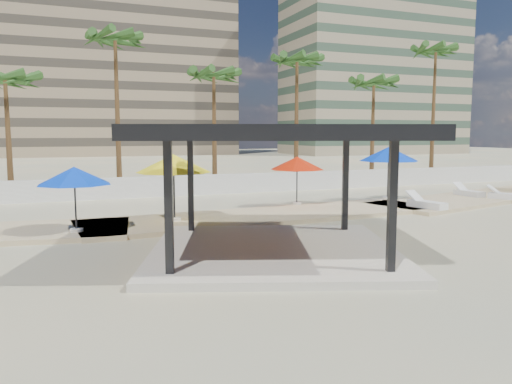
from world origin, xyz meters
The scene contains 19 objects.
ground centered at (0.00, 0.00, 0.00)m, with size 200.00×200.00×0.00m, color #CFB989.
promenade centered at (2.00, 7.67, 0.06)m, with size 44.45×7.97×0.24m.
boundary_wall centered at (0.00, 16.00, 0.60)m, with size 56.00×0.30×1.20m, color silver.
building_mid centered at (4.00, 78.00, 14.27)m, with size 38.00×16.00×30.40m.
building_east centered at (48.00, 66.00, 17.27)m, with size 32.00×15.00×36.40m.
pavilion_central centered at (-0.46, 0.81, 2.31)m, with size 9.73×9.73×3.86m.
umbrella_b centered at (-2.20, 6.78, 2.46)m, with size 3.63×3.63×2.66m.
umbrella_c centered at (4.41, 9.12, 2.21)m, with size 3.05×3.05×2.36m.
umbrella_d centered at (9.84, 9.20, 2.57)m, with size 4.03×4.03×2.78m.
umbrella_f centered at (-5.95, 5.80, 2.17)m, with size 3.44×3.44×2.32m.
lounger_b centered at (9.57, 5.84, 0.36)m, with size 1.03×2.08×0.75m.
lounger_c centered at (15.70, 6.83, 0.35)m, with size 1.46×1.96×0.72m.
lounger_d centered at (14.92, 8.67, 0.35)m, with size 0.68×1.90×0.71m.
palm_c centered at (-9.00, 18.10, 6.41)m, with size 3.00×3.00×7.48m.
palm_d centered at (-3.00, 18.90, 8.93)m, with size 3.00×3.00×10.15m.
palm_e centered at (3.00, 18.40, 7.12)m, with size 3.00×3.00×8.22m.
palm_f centered at (9.00, 18.60, 8.29)m, with size 3.00×3.00×9.47m.
palm_g centered at (15.00, 18.20, 7.03)m, with size 3.00×3.00×8.13m.
palm_h centered at (21.00, 18.80, 9.60)m, with size 3.00×3.00×10.87m.
Camera 1 is at (-6.40, -12.82, 3.65)m, focal length 35.00 mm.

